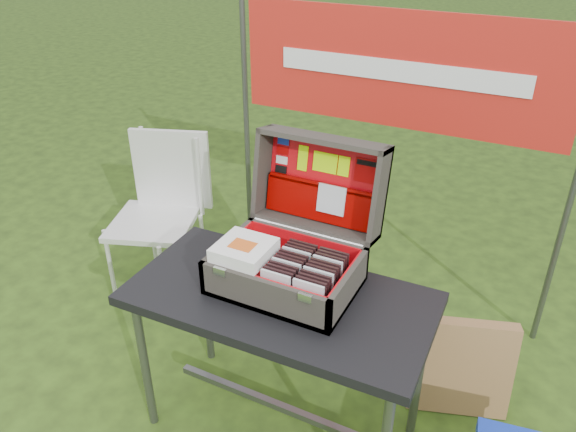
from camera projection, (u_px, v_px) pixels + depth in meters
The scene contains 88 objects.
ground at pixel (294, 431), 2.42m from camera, with size 80.00×80.00×0.00m, color #263814.
table at pixel (280, 365), 2.26m from camera, with size 1.14×0.57×0.71m, color black, non-canonical shape.
table_top at pixel (280, 299), 2.10m from camera, with size 1.14×0.57×0.04m, color black.
table_leg_fl at pixel (145, 364), 2.30m from camera, with size 0.04×0.04×0.67m, color #59595B.
table_leg_bl at pixel (207, 303), 2.65m from camera, with size 0.04×0.04×0.67m, color #59595B.
table_leg_br at pixel (419, 374), 2.25m from camera, with size 0.04×0.04×0.67m, color #59595B.
table_brace at pixel (281, 407), 2.38m from camera, with size 0.99×0.03×0.03m, color #59595B.
suitcase at pixel (293, 223), 2.06m from camera, with size 0.52×0.53×0.49m, color #423F38, non-canonical shape.
suitcase_base_bottom at pixel (286, 284), 2.13m from camera, with size 0.52×0.37×0.02m, color #423F38.
suitcase_base_wall_front at pixel (263, 297), 1.96m from camera, with size 0.52×0.02×0.14m, color #423F38.
suitcase_base_wall_back at pixel (306, 248), 2.24m from camera, with size 0.52×0.02×0.14m, color #423F38.
suitcase_base_wall_left at pixel (229, 254), 2.20m from camera, with size 0.02×0.37×0.14m, color #423F38.
suitcase_base_wall_right at pixel (348, 289), 2.00m from camera, with size 0.02×0.37×0.14m, color #423F38.
suitcase_liner_floor at pixel (286, 281), 2.12m from camera, with size 0.48×0.33×0.01m, color red.
suitcase_latch_left at pixel (220, 272), 1.99m from camera, with size 0.05×0.01×0.03m, color silver.
suitcase_latch_right at pixel (305, 298), 1.86m from camera, with size 0.05×0.01×0.03m, color silver.
suitcase_hinge at pixel (307, 232), 2.21m from camera, with size 0.02×0.02×0.47m, color silver.
suitcase_lid_back at pixel (325, 180), 2.26m from camera, with size 0.52×0.37×0.02m, color #423F38.
suitcase_lid_rim_far at pixel (324, 139), 2.15m from camera, with size 0.52×0.02×0.14m, color #423F38.
suitcase_lid_rim_near at pixel (315, 225), 2.27m from camera, with size 0.52×0.02×0.14m, color #423F38.
suitcase_lid_rim_left at pixel (263, 171), 2.31m from camera, with size 0.02×0.37×0.14m, color #423F38.
suitcase_lid_rim_right at pixel (380, 196), 2.11m from camera, with size 0.02×0.37×0.14m, color #423F38.
suitcase_lid_liner at pixel (324, 181), 2.25m from camera, with size 0.48×0.33×0.01m, color red.
suitcase_liner_wall_front at pixel (265, 292), 1.97m from camera, with size 0.48×0.01×0.12m, color red.
suitcase_liner_wall_back at pixel (304, 248), 2.22m from camera, with size 0.48×0.01×0.12m, color red.
suitcase_liner_wall_left at pixel (232, 253), 2.19m from camera, with size 0.01×0.33×0.12m, color red.
suitcase_liner_wall_right at pixel (345, 286), 2.00m from camera, with size 0.01×0.33×0.12m, color red.
suitcase_lid_pocket at pixel (320, 202), 2.26m from camera, with size 0.46×0.15×0.03m, color #7F0200.
suitcase_pocket_edge at pixel (321, 185), 2.23m from camera, with size 0.45×0.02×0.02m, color #7F0200.
suitcase_pocket_cd at pixel (331, 200), 2.21m from camera, with size 0.12×0.12×0.01m, color silver.
lid_sticker_cc_a at pixel (283, 141), 2.28m from camera, with size 0.05×0.03×0.00m, color #1933B2.
lid_sticker_cc_b at pixel (283, 150), 2.29m from camera, with size 0.05×0.03×0.00m, color #A40203.
lid_sticker_cc_c at pixel (282, 160), 2.30m from camera, with size 0.05×0.03×0.00m, color white.
lid_sticker_cc_d at pixel (281, 169), 2.32m from camera, with size 0.05×0.03×0.00m, color black.
lid_card_neon_tall at pixel (303, 158), 2.26m from camera, with size 0.04×0.10×0.00m, color #B9FE01.
lid_card_neon_main at pixel (325, 163), 2.22m from camera, with size 0.10×0.08×0.00m, color #B9FE01.
lid_card_neon_small at pixel (344, 166), 2.19m from camera, with size 0.05×0.08×0.00m, color #B9FE01.
lid_sticker_band at pixel (366, 171), 2.15m from camera, with size 0.09×0.09×0.00m, color #A40203.
lid_sticker_band_bar at pixel (367, 163), 2.14m from camera, with size 0.08×0.02×0.00m, color black.
cd_left_0 at pixel (276, 289), 1.97m from camera, with size 0.12×0.01×0.13m, color silver.
cd_left_1 at pixel (278, 285), 1.98m from camera, with size 0.12×0.01×0.13m, color black.
cd_left_2 at pixel (281, 282), 2.00m from camera, with size 0.12×0.01×0.13m, color black.
cd_left_3 at pixel (284, 279), 2.01m from camera, with size 0.12×0.01×0.13m, color black.
cd_left_4 at pixel (286, 276), 2.03m from camera, with size 0.12×0.01×0.13m, color silver.
cd_left_5 at pixel (289, 273), 2.05m from camera, with size 0.12×0.01×0.13m, color black.
cd_left_6 at pixel (291, 271), 2.06m from camera, with size 0.12×0.01×0.13m, color black.
cd_left_7 at pixel (294, 268), 2.08m from camera, with size 0.12×0.01×0.13m, color black.
cd_left_8 at pixel (296, 265), 2.09m from camera, with size 0.12×0.01×0.13m, color silver.
cd_left_9 at pixel (299, 262), 2.11m from camera, with size 0.12×0.01×0.13m, color black.
cd_left_10 at pixel (301, 260), 2.13m from camera, with size 0.12×0.01×0.13m, color black.
cd_left_11 at pixel (303, 257), 2.14m from camera, with size 0.12×0.01×0.13m, color black.
cd_right_0 at pixel (308, 299), 1.92m from camera, with size 0.12×0.01×0.13m, color silver.
cd_right_1 at pixel (311, 295), 1.93m from camera, with size 0.12×0.01×0.13m, color black.
cd_right_2 at pixel (313, 292), 1.95m from camera, with size 0.12×0.01×0.13m, color black.
cd_right_3 at pixel (316, 289), 1.97m from camera, with size 0.12×0.01×0.13m, color black.
cd_right_4 at pixel (318, 286), 1.98m from camera, with size 0.12×0.01×0.13m, color silver.
cd_right_5 at pixel (320, 283), 2.00m from camera, with size 0.12×0.01×0.13m, color black.
cd_right_6 at pixel (323, 280), 2.01m from camera, with size 0.12×0.01×0.13m, color black.
cd_right_7 at pixel (325, 277), 2.03m from camera, with size 0.12×0.01×0.13m, color black.
cd_right_8 at pixel (327, 274), 2.05m from camera, with size 0.12×0.01×0.13m, color silver.
cd_right_9 at pixel (329, 271), 2.06m from camera, with size 0.12×0.01×0.13m, color black.
cd_right_10 at pixel (332, 268), 2.08m from camera, with size 0.12×0.01×0.13m, color black.
cd_right_11 at pixel (334, 265), 2.09m from camera, with size 0.12×0.01×0.13m, color black.
songbook_0 at pixel (244, 255), 2.06m from camera, with size 0.20×0.20×0.01m, color white.
songbook_1 at pixel (244, 254), 2.06m from camera, with size 0.20×0.20×0.01m, color white.
songbook_2 at pixel (244, 253), 2.06m from camera, with size 0.20×0.20×0.01m, color white.
songbook_3 at pixel (244, 252), 2.06m from camera, with size 0.20×0.20×0.01m, color white.
songbook_4 at pixel (244, 250), 2.05m from camera, with size 0.20×0.20×0.01m, color white.
songbook_5 at pixel (244, 249), 2.05m from camera, with size 0.20×0.20×0.01m, color white.
songbook_6 at pixel (244, 248), 2.05m from camera, with size 0.20×0.20×0.01m, color white.
songbook_7 at pixel (244, 247), 2.05m from camera, with size 0.20×0.20×0.01m, color white.
songbook_8 at pixel (244, 246), 2.04m from camera, with size 0.20×0.20×0.01m, color white.
songbook_9 at pixel (244, 245), 2.04m from camera, with size 0.20×0.20×0.01m, color white.
songbook_graphic at pixel (243, 245), 2.03m from camera, with size 0.09×0.07×0.00m, color #D85919.
chair at pixel (153, 224), 3.03m from camera, with size 0.43×0.47×0.94m, color silver, non-canonical shape.
chair_seat at pixel (153, 223), 3.02m from camera, with size 0.43×0.43×0.03m, color silver.
chair_backrest at pixel (172, 169), 3.06m from camera, with size 0.43×0.03×0.45m, color silver.
chair_leg_fl at pixel (111, 268), 3.07m from camera, with size 0.02×0.02×0.48m, color silver.
chair_leg_fr at pixel (164, 286), 2.93m from camera, with size 0.02×0.02×0.48m, color silver.
chair_leg_bl at pixel (153, 237), 3.35m from camera, with size 0.02×0.02×0.48m, color silver.
chair_leg_br at pixel (203, 252), 3.21m from camera, with size 0.02×0.02×0.48m, color silver.
chair_upright_left at pixel (146, 165), 3.14m from camera, with size 0.02×0.02×0.45m, color silver.
chair_upright_right at pixel (199, 177), 3.00m from camera, with size 0.02×0.02×0.45m, color silver.
cardboard_box at pixel (461, 367), 2.43m from camera, with size 0.43×0.07×0.45m, color #9A6B3C.
banner_post_left at pixel (247, 131), 3.19m from camera, with size 0.03×0.03×1.70m, color #59595B.
banner_post_right at pixel (573, 192), 2.52m from camera, with size 0.03×0.03×1.70m, color #59595B.
banner at pixel (399, 70), 2.63m from camera, with size 1.60×0.01×0.55m, color red.
banner_text at pixel (398, 71), 2.62m from camera, with size 1.20×0.00×0.10m, color white.
Camera 1 is at (0.72, -1.49, 1.99)m, focal length 35.00 mm.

